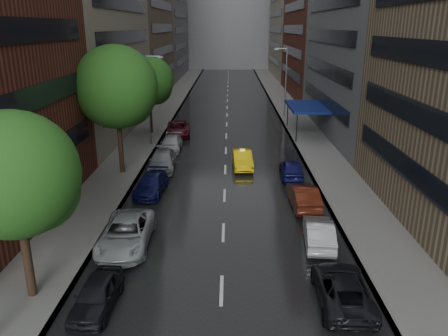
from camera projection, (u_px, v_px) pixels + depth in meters
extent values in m
cube|color=black|center=(227.00, 110.00, 64.15)|extent=(14.00, 140.00, 0.01)
cube|color=gray|center=(166.00, 109.00, 64.23)|extent=(4.00, 140.00, 0.15)
cube|color=gray|center=(288.00, 109.00, 64.02)|extent=(4.00, 140.00, 0.15)
cube|color=#937A5B|center=(140.00, 30.00, 74.21)|extent=(8.00, 28.00, 22.00)
cube|color=slate|center=(366.00, 24.00, 46.93)|extent=(8.00, 28.00, 24.00)
cube|color=gray|center=(293.00, 15.00, 101.42)|extent=(8.00, 32.00, 28.00)
cube|color=slate|center=(229.00, 10.00, 123.78)|extent=(40.00, 14.00, 32.00)
cylinder|color=#382619|center=(26.00, 251.00, 19.20)|extent=(0.40, 0.40, 4.74)
sphere|color=#1E5116|center=(14.00, 175.00, 18.09)|extent=(5.41, 5.41, 5.41)
cylinder|color=#382619|center=(120.00, 140.00, 35.67)|extent=(0.40, 0.40, 5.76)
sphere|color=#1E5116|center=(116.00, 87.00, 34.33)|extent=(6.58, 6.58, 6.58)
cylinder|color=#382619|center=(150.00, 113.00, 49.23)|extent=(0.40, 0.40, 4.82)
sphere|color=#1E5116|center=(149.00, 81.00, 48.10)|extent=(5.51, 5.51, 5.51)
imported|color=yellow|center=(242.00, 159.00, 37.90)|extent=(1.84, 4.62, 1.50)
imported|color=black|center=(97.00, 294.00, 18.97)|extent=(1.79, 4.07, 1.36)
imported|color=#9CA2A5|center=(126.00, 233.00, 24.30)|extent=(2.81, 5.83, 1.60)
imported|color=#0D0F3D|center=(151.00, 184.00, 32.07)|extent=(2.26, 4.92, 1.39)
imported|color=slate|center=(163.00, 161.00, 37.47)|extent=(2.39, 5.34, 1.52)
imported|color=#A5A3A9|center=(171.00, 144.00, 43.11)|extent=(1.98, 4.79, 1.39)
imported|color=#51101B|center=(178.00, 129.00, 49.04)|extent=(3.08, 5.74, 1.53)
imported|color=black|center=(342.00, 288.00, 19.39)|extent=(2.43, 5.02, 1.38)
imported|color=#B1B5BB|center=(319.00, 232.00, 24.57)|extent=(1.93, 4.51, 1.44)
imported|color=#4D1C0F|center=(303.00, 196.00, 29.66)|extent=(1.79, 4.79, 1.56)
imported|color=#111251|center=(292.00, 169.00, 35.36)|extent=(2.00, 4.54, 1.52)
cylinder|color=gray|center=(149.00, 100.00, 43.79)|extent=(0.18, 0.18, 9.00)
cube|color=gray|center=(161.00, 57.00, 42.47)|extent=(0.50, 0.22, 0.16)
cylinder|color=gray|center=(286.00, 82.00, 57.86)|extent=(0.18, 0.18, 9.00)
cube|color=gray|center=(276.00, 49.00, 56.57)|extent=(0.50, 0.22, 0.16)
cube|color=navy|center=(307.00, 107.00, 48.81)|extent=(4.00, 8.00, 0.25)
cylinder|color=black|center=(297.00, 127.00, 45.68)|extent=(0.12, 0.12, 3.00)
cylinder|color=black|center=(288.00, 113.00, 52.90)|extent=(0.12, 0.12, 3.00)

